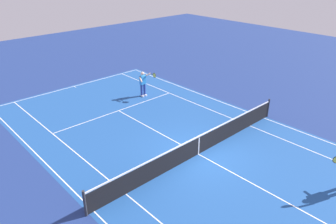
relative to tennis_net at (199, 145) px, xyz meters
name	(u,v)px	position (x,y,z in m)	size (l,w,h in m)	color
ground_plane	(198,154)	(0.00, 0.00, -0.49)	(60.00, 60.00, 0.00)	navy
court_slab	(198,154)	(0.00, 0.00, -0.49)	(24.20, 11.40, 0.00)	#1E4C93
court_line_markings	(198,154)	(0.00, 0.00, -0.49)	(23.85, 11.05, 0.01)	white
tennis_net	(199,145)	(0.00, 0.00, 0.00)	(0.10, 11.70, 1.08)	#2D2D33
tennis_player_near	(143,83)	(7.18, -2.54, 0.44)	(1.07, 0.78, 1.70)	navy
tennis_ball	(175,161)	(0.30, 1.18, -0.46)	(0.07, 0.07, 0.07)	#CCE01E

